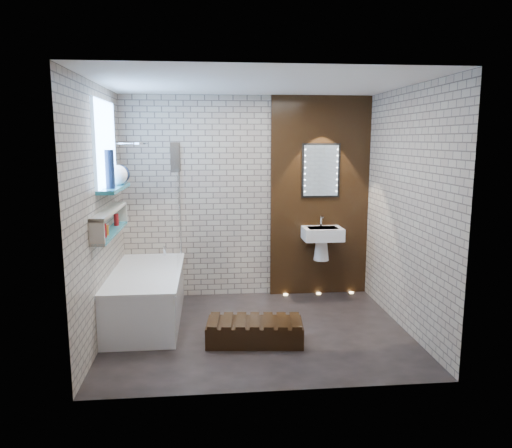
{
  "coord_description": "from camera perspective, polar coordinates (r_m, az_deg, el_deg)",
  "views": [
    {
      "loc": [
        -0.5,
        -5.0,
        2.05
      ],
      "look_at": [
        0.0,
        0.15,
        1.15
      ],
      "focal_mm": 34.33,
      "sensor_mm": 36.0,
      "label": 1
    }
  ],
  "objects": [
    {
      "name": "washbasin",
      "position": [
        6.38,
        7.72,
        -1.65
      ],
      "size": [
        0.5,
        0.36,
        0.58
      ],
      "color": "white",
      "rests_on": "walnut_panel"
    },
    {
      "name": "bath_screen",
      "position": [
        5.96,
        -9.07,
        2.3
      ],
      "size": [
        0.01,
        0.78,
        1.4
      ],
      "primitive_type": "cube",
      "color": "white",
      "rests_on": "bathtub"
    },
    {
      "name": "led_mirror",
      "position": [
        6.42,
        7.57,
        6.19
      ],
      "size": [
        0.5,
        0.02,
        0.7
      ],
      "color": "black",
      "rests_on": "walnut_panel"
    },
    {
      "name": "towel",
      "position": [
        5.68,
        -9.36,
        7.71
      ],
      "size": [
        0.1,
        0.25,
        0.33
      ],
      "primitive_type": "cube",
      "color": "#292421",
      "rests_on": "bath_screen"
    },
    {
      "name": "walnut_panel",
      "position": [
        6.48,
        7.43,
        3.12
      ],
      "size": [
        1.3,
        0.06,
        2.6
      ],
      "primitive_type": "cube",
      "color": "black",
      "rests_on": "ground"
    },
    {
      "name": "sill_vases",
      "position": [
        5.64,
        -15.83,
        5.64
      ],
      "size": [
        0.22,
        0.76,
        0.4
      ],
      "color": "#131E35",
      "rests_on": "clerestory_window"
    },
    {
      "name": "walnut_step",
      "position": [
        5.11,
        -0.16,
        -12.49
      ],
      "size": [
        1.01,
        0.53,
        0.22
      ],
      "primitive_type": "cube",
      "rotation": [
        0.0,
        0.0,
        -0.1
      ],
      "color": "black",
      "rests_on": "ground"
    },
    {
      "name": "bathtub",
      "position": [
        5.78,
        -12.61,
        -8.12
      ],
      "size": [
        0.79,
        1.74,
        0.7
      ],
      "color": "white",
      "rests_on": "ground"
    },
    {
      "name": "display_niche",
      "position": [
        5.32,
        -16.62,
        0.26
      ],
      "size": [
        0.14,
        1.3,
        0.26
      ],
      "color": "teal",
      "rests_on": "room_shell"
    },
    {
      "name": "ground",
      "position": [
        5.43,
        0.16,
        -12.32
      ],
      "size": [
        3.2,
        3.2,
        0.0
      ],
      "primitive_type": "plane",
      "color": "black",
      "rests_on": "ground"
    },
    {
      "name": "niche_bottles",
      "position": [
        5.25,
        -16.77,
        -0.28
      ],
      "size": [
        0.06,
        0.73,
        0.14
      ],
      "color": "maroon",
      "rests_on": "display_niche"
    },
    {
      "name": "floor_uplights",
      "position": [
        6.69,
        7.31,
        -8.03
      ],
      "size": [
        0.96,
        0.06,
        0.01
      ],
      "color": "#FFD899",
      "rests_on": "ground"
    },
    {
      "name": "room_shell",
      "position": [
        5.08,
        0.16,
        1.38
      ],
      "size": [
        3.24,
        3.2,
        2.6
      ],
      "color": "gray",
      "rests_on": "ground"
    },
    {
      "name": "shower_head",
      "position": [
        6.01,
        -13.37,
        9.11
      ],
      "size": [
        0.18,
        0.18,
        0.02
      ],
      "primitive_type": "cylinder",
      "color": "silver",
      "rests_on": "room_shell"
    },
    {
      "name": "clerestory_window",
      "position": [
        5.46,
        -16.99,
        7.87
      ],
      "size": [
        0.18,
        1.0,
        0.94
      ],
      "color": "#7FADE0",
      "rests_on": "room_shell"
    }
  ]
}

